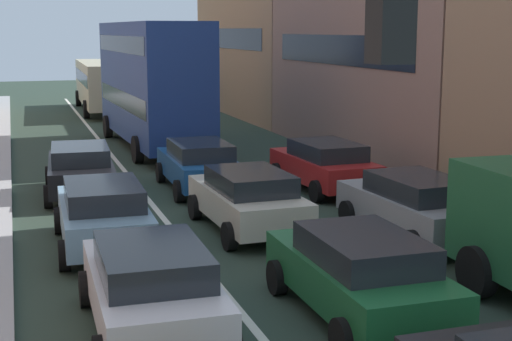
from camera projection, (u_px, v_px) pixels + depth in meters
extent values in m
cube|color=silver|center=(131.00, 178.00, 24.48)|extent=(0.16, 60.00, 0.01)
cube|color=silver|center=(231.00, 172.00, 25.51)|extent=(0.16, 60.00, 0.01)
cube|color=#9E7556|center=(288.00, 45.00, 42.86)|extent=(7.00, 14.57, 7.79)
cube|color=black|center=(229.00, 38.00, 41.72)|extent=(0.02, 11.73, 1.10)
cube|color=#936B5B|center=(419.00, 59.00, 29.19)|extent=(7.00, 14.57, 7.33)
cube|color=black|center=(336.00, 50.00, 28.06)|extent=(0.02, 11.73, 1.10)
cube|color=black|center=(391.00, 6.00, 5.48)|extent=(0.28, 0.28, 0.84)
sphere|color=#F2A519|center=(382.00, 6.00, 5.62)|extent=(0.18, 0.18, 0.18)
sphere|color=green|center=(381.00, 42.00, 5.67)|extent=(0.18, 0.18, 0.18)
cube|color=black|center=(502.00, 184.00, 14.70)|extent=(2.02, 0.08, 0.70)
cylinder|color=black|center=(477.00, 272.00, 13.55)|extent=(0.32, 0.97, 0.96)
cube|color=#19592D|center=(358.00, 279.00, 12.59)|extent=(1.81, 4.30, 0.70)
cube|color=#1E2328|center=(364.00, 250.00, 12.30)|extent=(1.59, 2.41, 0.52)
cylinder|color=black|center=(277.00, 277.00, 13.75)|extent=(0.22, 0.64, 0.64)
cylinder|color=black|center=(368.00, 268.00, 14.30)|extent=(0.22, 0.64, 0.64)
cylinder|color=black|center=(343.00, 339.00, 11.01)|extent=(0.22, 0.64, 0.64)
cylinder|color=black|center=(453.00, 324.00, 11.57)|extent=(0.22, 0.64, 0.64)
cube|color=silver|center=(151.00, 292.00, 11.95)|extent=(1.89, 4.34, 0.70)
cube|color=#1E2328|center=(152.00, 262.00, 11.66)|extent=(1.64, 2.44, 0.52)
cylinder|color=black|center=(86.00, 289.00, 13.13)|extent=(0.23, 0.64, 0.64)
cylinder|color=black|center=(189.00, 279.00, 13.65)|extent=(0.23, 0.64, 0.64)
cube|color=beige|center=(247.00, 203.00, 18.08)|extent=(1.93, 4.35, 0.70)
cube|color=#1E2328|center=(250.00, 182.00, 17.79)|extent=(1.65, 2.45, 0.52)
cylinder|color=black|center=(195.00, 207.00, 19.19)|extent=(0.24, 0.65, 0.64)
cylinder|color=black|center=(262.00, 202.00, 19.80)|extent=(0.24, 0.65, 0.64)
cylinder|color=black|center=(229.00, 236.00, 16.48)|extent=(0.24, 0.65, 0.64)
cylinder|color=black|center=(307.00, 229.00, 17.09)|extent=(0.24, 0.65, 0.64)
cube|color=#759EB7|center=(103.00, 218.00, 16.63)|extent=(1.91, 4.35, 0.70)
cube|color=#1E2328|center=(103.00, 195.00, 16.34)|extent=(1.65, 2.45, 0.52)
cylinder|color=black|center=(59.00, 221.00, 17.82)|extent=(0.24, 0.65, 0.64)
cylinder|color=black|center=(137.00, 215.00, 18.33)|extent=(0.24, 0.65, 0.64)
cylinder|color=black|center=(64.00, 256.00, 15.07)|extent=(0.24, 0.65, 0.64)
cylinder|color=black|center=(155.00, 248.00, 15.58)|extent=(0.24, 0.65, 0.64)
cube|color=#194C8C|center=(199.00, 168.00, 22.65)|extent=(1.86, 4.32, 0.70)
cube|color=#1E2328|center=(200.00, 151.00, 22.36)|extent=(1.62, 2.43, 0.52)
cylinder|color=black|center=(160.00, 172.00, 23.82)|extent=(0.23, 0.64, 0.64)
cylinder|color=black|center=(217.00, 169.00, 24.35)|extent=(0.23, 0.64, 0.64)
cylinder|color=black|center=(179.00, 191.00, 21.07)|extent=(0.23, 0.64, 0.64)
cylinder|color=black|center=(242.00, 187.00, 21.61)|extent=(0.23, 0.64, 0.64)
cube|color=black|center=(81.00, 173.00, 21.93)|extent=(2.05, 4.40, 0.70)
cube|color=#1E2328|center=(80.00, 155.00, 21.64)|extent=(1.72, 2.50, 0.52)
cylinder|color=black|center=(49.00, 177.00, 23.16)|extent=(0.26, 0.65, 0.64)
cylinder|color=black|center=(110.00, 174.00, 23.61)|extent=(0.26, 0.65, 0.64)
cylinder|color=black|center=(48.00, 197.00, 20.38)|extent=(0.26, 0.65, 0.64)
cylinder|color=black|center=(117.00, 193.00, 20.83)|extent=(0.26, 0.65, 0.64)
cube|color=gray|center=(413.00, 210.00, 17.44)|extent=(2.02, 4.39, 0.70)
cube|color=#1E2328|center=(419.00, 188.00, 17.15)|extent=(1.70, 2.49, 0.52)
cylinder|color=black|center=(348.00, 213.00, 18.52)|extent=(0.25, 0.65, 0.64)
cylinder|color=black|center=(412.00, 207.00, 19.17)|extent=(0.25, 0.65, 0.64)
cylinder|color=black|center=(413.00, 245.00, 15.84)|extent=(0.25, 0.65, 0.64)
cylinder|color=black|center=(485.00, 236.00, 16.48)|extent=(0.25, 0.65, 0.64)
cube|color=#A51E1E|center=(324.00, 168.00, 22.63)|extent=(2.00, 4.38, 0.70)
cube|color=#1E2328|center=(327.00, 151.00, 22.34)|extent=(1.69, 2.48, 0.52)
cylinder|color=black|center=(277.00, 173.00, 23.72)|extent=(0.25, 0.65, 0.64)
cylinder|color=black|center=(330.00, 169.00, 24.36)|extent=(0.25, 0.65, 0.64)
cylinder|color=black|center=(317.00, 191.00, 21.03)|extent=(0.25, 0.65, 0.64)
cylinder|color=black|center=(375.00, 187.00, 21.67)|extent=(0.25, 0.65, 0.64)
cube|color=navy|center=(152.00, 107.00, 30.36)|extent=(2.83, 10.57, 2.40)
cube|color=black|center=(152.00, 98.00, 30.29)|extent=(2.84, 9.94, 0.70)
cube|color=navy|center=(151.00, 50.00, 29.94)|extent=(2.83, 10.57, 2.16)
cube|color=black|center=(151.00, 44.00, 29.89)|extent=(2.84, 9.94, 0.64)
cylinder|color=black|center=(108.00, 127.00, 33.66)|extent=(0.33, 1.01, 1.00)
cylinder|color=black|center=(163.00, 124.00, 34.49)|extent=(0.33, 1.01, 1.00)
cylinder|color=black|center=(137.00, 149.00, 27.25)|extent=(0.33, 1.01, 1.00)
cylinder|color=black|center=(204.00, 146.00, 28.08)|extent=(0.33, 1.01, 1.00)
cube|color=#BFB793|center=(103.00, 83.00, 44.00)|extent=(2.74, 10.56, 2.40)
cube|color=black|center=(103.00, 77.00, 43.93)|extent=(2.76, 9.93, 0.70)
cylinder|color=black|center=(78.00, 98.00, 47.43)|extent=(0.32, 1.01, 1.00)
cylinder|color=black|center=(118.00, 97.00, 48.13)|extent=(0.32, 1.01, 1.00)
cylinder|color=black|center=(86.00, 109.00, 40.90)|extent=(0.32, 1.01, 1.00)
cylinder|color=black|center=(132.00, 108.00, 41.61)|extent=(0.32, 1.01, 1.00)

